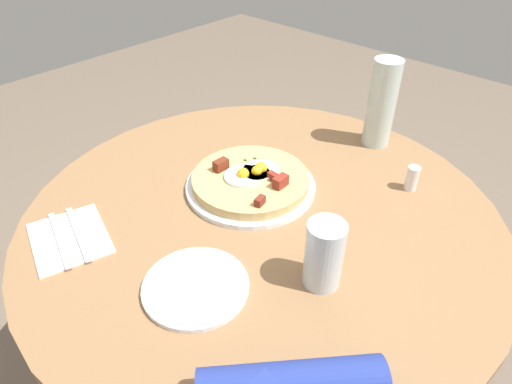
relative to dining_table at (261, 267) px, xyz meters
name	(u,v)px	position (x,y,z in m)	size (l,w,h in m)	color
dining_table	(261,267)	(0.00, 0.00, 0.00)	(1.02, 1.02, 0.74)	olive
pizza_plate	(251,186)	(0.08, -0.04, 0.18)	(0.30, 0.30, 0.01)	white
breakfast_pizza	(251,179)	(0.07, -0.05, 0.20)	(0.27, 0.27, 0.05)	tan
bread_plate	(196,287)	(-0.06, 0.24, 0.18)	(0.19, 0.19, 0.01)	white
napkin	(70,238)	(0.22, 0.33, 0.18)	(0.17, 0.14, 0.00)	white
fork	(60,240)	(0.23, 0.34, 0.18)	(0.18, 0.01, 0.01)	silver
knife	(78,233)	(0.22, 0.31, 0.18)	(0.18, 0.01, 0.01)	silver
water_glass	(324,255)	(-0.21, 0.07, 0.24)	(0.07, 0.07, 0.13)	silver
water_bottle	(382,103)	(-0.03, -0.42, 0.29)	(0.07, 0.07, 0.23)	silver
salt_shaker	(412,178)	(-0.20, -0.29, 0.21)	(0.03, 0.03, 0.06)	white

